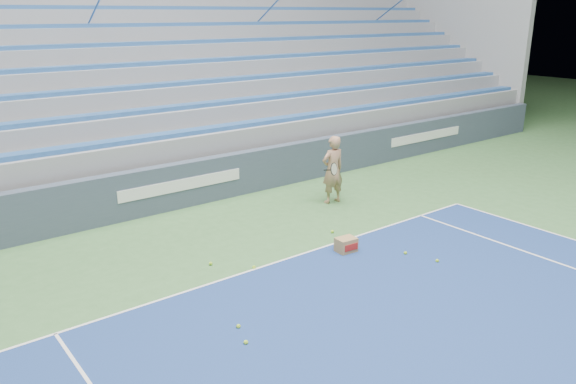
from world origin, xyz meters
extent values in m
cube|color=white|center=(0.00, 11.88, 0.01)|extent=(10.97, 0.05, 0.00)
cube|color=#384556|center=(0.00, 15.88, 0.55)|extent=(30.00, 0.30, 1.10)
cube|color=white|center=(0.00, 15.72, 0.60)|extent=(3.20, 0.02, 0.28)
cube|color=white|center=(9.00, 15.72, 0.60)|extent=(3.40, 0.02, 0.28)
cube|color=gray|center=(0.00, 20.43, 0.55)|extent=(30.00, 8.50, 1.10)
cube|color=gray|center=(0.00, 20.43, 1.35)|extent=(30.00, 8.50, 0.50)
cube|color=#2A5799|center=(0.00, 16.56, 1.66)|extent=(29.60, 0.42, 0.11)
cube|color=gray|center=(0.00, 20.86, 1.85)|extent=(30.00, 7.65, 0.50)
cube|color=#2A5799|center=(0.00, 17.41, 2.16)|extent=(29.60, 0.42, 0.11)
cube|color=gray|center=(0.00, 21.28, 2.35)|extent=(30.00, 6.80, 0.50)
cube|color=#2A5799|center=(0.00, 18.26, 2.66)|extent=(29.60, 0.42, 0.11)
cube|color=gray|center=(0.00, 21.71, 2.85)|extent=(30.00, 5.95, 0.50)
cube|color=#2A5799|center=(0.00, 19.11, 3.16)|extent=(29.60, 0.42, 0.11)
cube|color=gray|center=(0.00, 22.13, 3.35)|extent=(30.00, 5.10, 0.50)
cube|color=#2A5799|center=(0.00, 19.96, 3.66)|extent=(29.60, 0.42, 0.11)
cube|color=gray|center=(0.00, 22.56, 3.85)|extent=(30.00, 4.25, 0.50)
cube|color=#2A5799|center=(0.00, 20.81, 4.15)|extent=(29.60, 0.42, 0.11)
cube|color=gray|center=(0.00, 22.98, 4.35)|extent=(30.00, 3.40, 0.50)
cube|color=#2A5799|center=(0.00, 21.66, 4.65)|extent=(29.60, 0.42, 0.11)
cube|color=gray|center=(0.00, 23.41, 4.85)|extent=(30.00, 2.55, 0.50)
cube|color=gray|center=(15.15, 20.43, 3.05)|extent=(0.30, 8.80, 6.10)
cube|color=gray|center=(0.00, 24.98, 3.65)|extent=(31.00, 0.40, 7.30)
cylinder|color=#2D5D9F|center=(0.00, 20.43, 4.60)|extent=(0.05, 8.53, 5.04)
cylinder|color=#2D5D9F|center=(6.00, 20.43, 4.60)|extent=(0.05, 8.53, 5.04)
cylinder|color=#2D5D9F|center=(12.00, 20.43, 4.60)|extent=(0.05, 8.53, 5.04)
imported|color=tan|center=(3.15, 13.89, 0.84)|extent=(0.65, 0.45, 1.69)
cylinder|color=black|center=(2.80, 13.64, 0.95)|extent=(0.12, 0.27, 0.08)
cylinder|color=beige|center=(2.70, 13.36, 1.05)|extent=(0.29, 0.16, 0.28)
torus|color=black|center=(2.70, 13.36, 1.05)|extent=(0.31, 0.18, 0.30)
cube|color=#9B7A4B|center=(1.33, 11.46, 0.15)|extent=(0.41, 0.33, 0.29)
cube|color=#B21E19|center=(1.33, 11.31, 0.15)|extent=(0.31, 0.04, 0.13)
sphere|color=#A5DA2C|center=(-2.04, 9.95, 0.03)|extent=(0.07, 0.07, 0.07)
sphere|color=#A5DA2C|center=(-1.10, 12.55, 0.03)|extent=(0.07, 0.07, 0.07)
sphere|color=#A5DA2C|center=(1.78, 12.36, 0.03)|extent=(0.07, 0.07, 0.07)
sphere|color=#A5DA2C|center=(2.15, 10.65, 0.03)|extent=(0.07, 0.07, 0.07)
sphere|color=#A5DA2C|center=(2.35, 10.04, 0.03)|extent=(0.07, 0.07, 0.07)
sphere|color=#A5DA2C|center=(-1.89, 10.38, 0.03)|extent=(0.07, 0.07, 0.07)
sphere|color=#A5DA2C|center=(-0.55, 11.92, 0.03)|extent=(0.07, 0.07, 0.07)
camera|label=1|loc=(-5.82, 4.09, 4.51)|focal=35.00mm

